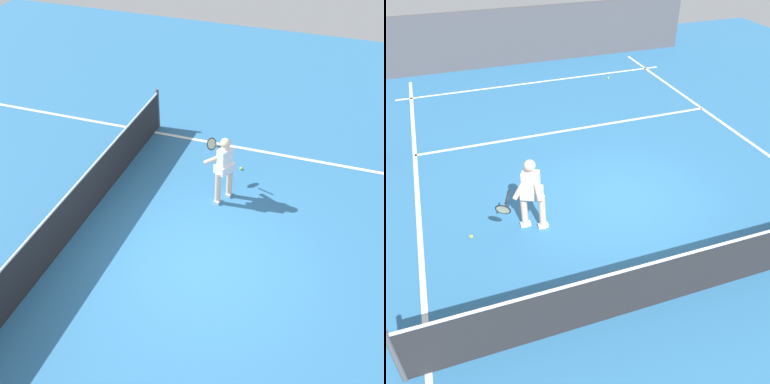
{
  "view_description": "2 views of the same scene",
  "coord_description": "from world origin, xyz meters",
  "views": [
    {
      "loc": [
        -6.95,
        -2.23,
        7.19
      ],
      "look_at": [
        0.82,
        0.46,
        1.01
      ],
      "focal_mm": 49.78,
      "sensor_mm": 36.0,
      "label": 1
    },
    {
      "loc": [
        3.34,
        6.35,
        5.4
      ],
      "look_at": [
        1.26,
        0.48,
        0.87
      ],
      "focal_mm": 38.41,
      "sensor_mm": 36.0,
      "label": 2
    }
  ],
  "objects": [
    {
      "name": "ground_plane",
      "position": [
        0.0,
        0.0,
        0.0
      ],
      "size": [
        25.69,
        25.69,
        0.0
      ],
      "primitive_type": "plane",
      "color": "teal"
    },
    {
      "name": "sideline_right_marking",
      "position": [
        4.26,
        0.0,
        0.0
      ],
      "size": [
        0.1,
        17.76,
        0.01
      ],
      "primitive_type": "cube",
      "color": "white",
      "rests_on": "ground"
    },
    {
      "name": "court_net",
      "position": [
        0.0,
        2.7,
        0.52
      ],
      "size": [
        9.2,
        0.08,
        1.11
      ],
      "color": "#4C4C51",
      "rests_on": "ground"
    },
    {
      "name": "tennis_player",
      "position": [
        2.1,
        0.18,
        0.85
      ],
      "size": [
        1.04,
        0.82,
        1.55
      ],
      "color": "beige",
      "rests_on": "ground"
    },
    {
      "name": "tennis_ball_mid",
      "position": [
        3.32,
        0.08,
        0.03
      ],
      "size": [
        0.07,
        0.07,
        0.07
      ],
      "primitive_type": "sphere",
      "color": "#D1E533",
      "rests_on": "ground"
    }
  ]
}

